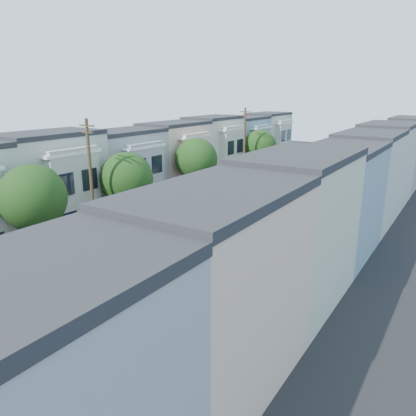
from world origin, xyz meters
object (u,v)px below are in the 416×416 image
tree_d (195,160)px  parked_right_d (330,188)px  lead_sedan (270,207)px  parked_right_b (181,281)px  tree_e (259,147)px  utility_pole_near (91,182)px  tree_b (32,198)px  fedex_truck (229,211)px  tree_far_r (353,161)px  parked_left_c (104,238)px  utility_pole_far (244,146)px  parked_right_c (291,212)px  parked_right_a (76,346)px  parked_left_d (186,206)px  tree_c (126,179)px

tree_d → parked_right_d: tree_d is taller
tree_d → lead_sedan: size_ratio=1.44×
parked_right_b → tree_e: bearing=105.1°
utility_pole_near → parked_right_d: bearing=67.9°
tree_b → fedex_truck: size_ratio=1.12×
tree_far_r → parked_left_c: bearing=-111.6°
utility_pole_far → parked_right_d: bearing=8.0°
tree_far_r → lead_sedan: tree_far_r is taller
parked_right_d → tree_b: bearing=-107.0°
tree_far_r → utility_pole_far: utility_pole_far is taller
tree_b → parked_left_c: 6.71m
parked_right_c → parked_left_c: bearing=-125.7°
lead_sedan → parked_right_a: bearing=-93.5°
fedex_truck → parked_left_d: (-6.33, 2.11, -1.00)m
parked_left_c → parked_right_b: bearing=-11.7°
utility_pole_far → parked_right_b: size_ratio=2.25×
utility_pole_near → fedex_truck: utility_pole_near is taller
tree_e → tree_c: bearing=-90.0°
parked_right_d → fedex_truck: bearing=-98.7°
tree_b → parked_left_c: bearing=74.4°
tree_far_r → utility_pole_near: bearing=-114.2°
utility_pole_near → tree_b: bearing=-90.0°
lead_sedan → parked_left_c: (-7.36, -15.79, -0.01)m
fedex_truck → lead_sedan: fedex_truck is taller
lead_sedan → parked_right_b: size_ratio=1.14×
tree_b → tree_e: size_ratio=1.05×
tree_e → parked_left_d: size_ratio=1.49×
tree_c → tree_e: bearing=90.0°
tree_c → tree_d: size_ratio=0.97×
tree_b → utility_pole_far: 31.35m
tree_b → tree_c: 9.25m
utility_pole_near → tree_far_r: bearing=65.8°
tree_far_r → lead_sedan: 14.98m
utility_pole_near → parked_left_c: size_ratio=2.15×
tree_d → tree_far_r: tree_d is taller
tree_d → lead_sedan: 9.74m
parked_right_c → parked_right_d: size_ratio=1.02×
utility_pole_far → lead_sedan: size_ratio=1.97×
utility_pole_near → parked_right_d: utility_pole_near is taller
parked_right_b → tree_d: bearing=118.9°
parked_left_d → parked_right_a: bearing=-71.8°
parked_left_d → parked_right_c: parked_left_d is taller
tree_b → tree_e: tree_b is taller
tree_e → utility_pole_near: bearing=-90.0°
parked_right_b → parked_right_c: bearing=86.6°
tree_c → utility_pole_far: size_ratio=0.71×
parked_right_b → parked_right_d: 30.63m
parked_right_a → parked_right_c: bearing=85.9°
tree_b → parked_right_d: bearing=71.2°
lead_sedan → parked_left_c: size_ratio=1.09×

